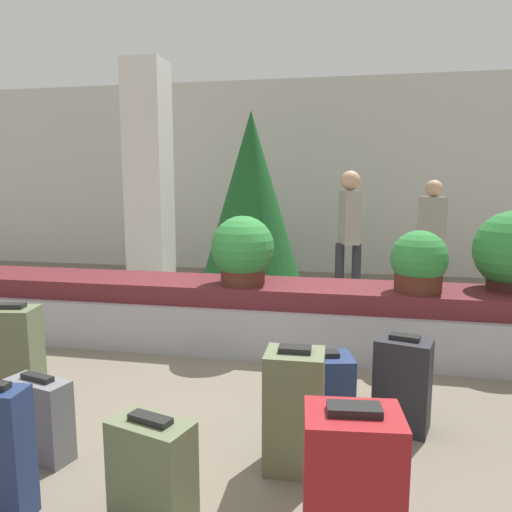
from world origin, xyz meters
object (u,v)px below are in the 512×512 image
potted_plant_0 (419,263)px  suitcase_7 (321,393)px  suitcase_0 (351,505)px  traveler_0 (349,228)px  suitcase_8 (16,361)px  pillar (149,177)px  suitcase_1 (294,410)px  suitcase_6 (402,384)px  suitcase_3 (152,470)px  traveler_1 (432,229)px  suitcase_4 (40,419)px  decorated_tree (251,198)px  potted_plant_1 (243,251)px

potted_plant_0 → suitcase_7: bearing=-117.1°
suitcase_0 → traveler_0: size_ratio=0.46×
suitcase_8 → pillar: bearing=90.1°
suitcase_1 → suitcase_6: suitcase_1 is taller
suitcase_0 → traveler_0: (-0.09, 4.32, 0.63)m
suitcase_3 → traveler_1: 5.28m
potted_plant_0 → traveler_0: size_ratio=0.32×
suitcase_4 → suitcase_7: (1.53, 0.62, 0.01)m
potted_plant_0 → decorated_tree: size_ratio=0.21×
suitcase_4 → suitcase_6: suitcase_6 is taller
pillar → traveler_0: 2.98m
potted_plant_0 → suitcase_8: bearing=-150.0°
pillar → potted_plant_1: 3.11m
suitcase_1 → potted_plant_1: bearing=109.2°
suitcase_0 → suitcase_4: suitcase_0 is taller
potted_plant_1 → traveler_0: (0.93, 1.67, 0.08)m
suitcase_7 → traveler_0: bearing=74.6°
suitcase_8 → decorated_tree: decorated_tree is taller
traveler_0 → decorated_tree: bearing=50.2°
suitcase_1 → traveler_0: bearing=84.8°
suitcase_0 → potted_plant_0: bearing=72.6°
suitcase_6 → suitcase_4: bearing=-144.6°
potted_plant_0 → traveler_0: 1.79m
suitcase_0 → pillar: bearing=114.0°
suitcase_1 → suitcase_8: bearing=170.3°
pillar → traveler_1: (3.90, 0.12, -0.68)m
suitcase_7 → traveler_0: 3.18m
suitcase_6 → suitcase_7: size_ratio=1.18×
suitcase_7 → potted_plant_1: potted_plant_1 is taller
decorated_tree → suitcase_3: bearing=-83.8°
suitcase_1 → suitcase_8: 1.91m
suitcase_0 → suitcase_8: (-2.20, 1.07, 0.00)m
suitcase_0 → suitcase_8: 2.45m
suitcase_3 → traveler_0: bearing=95.4°
suitcase_1 → suitcase_3: (-0.59, -0.55, -0.09)m
pillar → traveler_1: pillar is taller
traveler_0 → decorated_tree: (-1.31, 0.56, 0.33)m
suitcase_6 → potted_plant_1: potted_plant_1 is taller
suitcase_1 → suitcase_6: bearing=40.9°
pillar → suitcase_8: pillar is taller
suitcase_7 → suitcase_4: bearing=-171.4°
suitcase_8 → potted_plant_0: potted_plant_0 is taller
pillar → suitcase_6: 5.05m
suitcase_0 → traveler_1: size_ratio=0.49×
suitcase_0 → potted_plant_1: bearing=104.8°
suitcase_3 → potted_plant_1: 2.50m
suitcase_0 → traveler_1: (0.97, 5.14, 0.55)m
suitcase_0 → suitcase_3: (-0.90, 0.25, -0.13)m
suitcase_6 → potted_plant_0: 1.42m
traveler_0 → decorated_tree: size_ratio=0.68×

